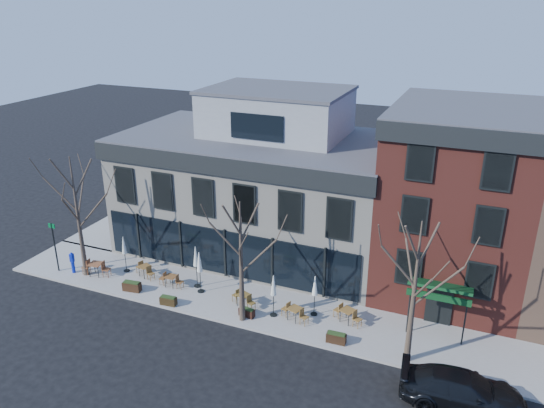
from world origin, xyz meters
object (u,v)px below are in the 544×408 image
at_px(parked_sedan, 463,390).
at_px(call_box, 72,262).
at_px(cafe_set_0, 96,268).
at_px(umbrella_0, 124,247).

bearing_deg(parked_sedan, call_box, 78.01).
height_order(call_box, cafe_set_0, call_box).
bearing_deg(call_box, cafe_set_0, 10.55).
bearing_deg(cafe_set_0, call_box, -169.45).
distance_m(parked_sedan, call_box, 24.27).
bearing_deg(call_box, umbrella_0, 25.67).
bearing_deg(call_box, parked_sedan, -6.13).
distance_m(call_box, cafe_set_0, 1.66).
bearing_deg(umbrella_0, parked_sedan, -10.89).
xyz_separation_m(parked_sedan, cafe_set_0, (-22.52, 2.89, -0.11)).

